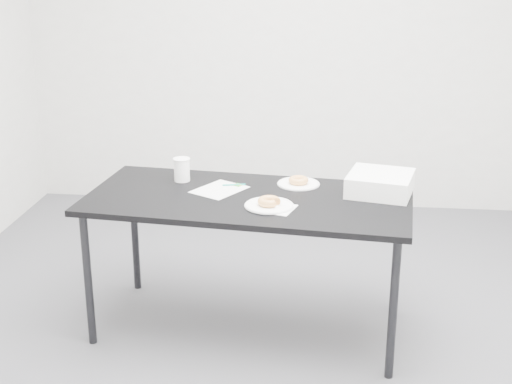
# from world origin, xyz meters

# --- Properties ---
(floor) EXTENTS (4.00, 4.00, 0.00)m
(floor) POSITION_xyz_m (0.00, 0.00, 0.00)
(floor) COLOR #46464A
(floor) RESTS_ON ground
(wall_back) EXTENTS (4.00, 0.02, 2.70)m
(wall_back) POSITION_xyz_m (0.00, 2.00, 1.35)
(wall_back) COLOR silver
(wall_back) RESTS_ON floor
(table) EXTENTS (1.74, 0.95, 0.76)m
(table) POSITION_xyz_m (-0.03, -0.05, 0.70)
(table) COLOR black
(table) RESTS_ON floor
(scorecard) EXTENTS (0.32, 0.34, 0.00)m
(scorecard) POSITION_xyz_m (-0.20, 0.05, 0.76)
(scorecard) COLOR white
(scorecard) RESTS_ON table
(logo_patch) EXTENTS (0.06, 0.06, 0.00)m
(logo_patch) POSITION_xyz_m (-0.11, 0.13, 0.76)
(logo_patch) COLOR green
(logo_patch) RESTS_ON scorecard
(pen) EXTENTS (0.12, 0.03, 0.01)m
(pen) POSITION_xyz_m (-0.13, 0.12, 0.77)
(pen) COLOR #0C8B7D
(pen) RESTS_ON scorecard
(napkin) EXTENTS (0.21, 0.21, 0.00)m
(napkin) POSITION_xyz_m (0.13, -0.21, 0.76)
(napkin) COLOR white
(napkin) RESTS_ON table
(plate_near) EXTENTS (0.24, 0.24, 0.01)m
(plate_near) POSITION_xyz_m (0.09, -0.18, 0.77)
(plate_near) COLOR white
(plate_near) RESTS_ON napkin
(donut_near) EXTENTS (0.15, 0.15, 0.04)m
(donut_near) POSITION_xyz_m (0.09, -0.18, 0.79)
(donut_near) COLOR gold
(donut_near) RESTS_ON plate_near
(plate_far) EXTENTS (0.23, 0.23, 0.01)m
(plate_far) POSITION_xyz_m (0.22, 0.18, 0.76)
(plate_far) COLOR white
(plate_far) RESTS_ON table
(donut_far) EXTENTS (0.14, 0.14, 0.04)m
(donut_far) POSITION_xyz_m (0.22, 0.18, 0.78)
(donut_far) COLOR gold
(donut_far) RESTS_ON plate_far
(coffee_cup) EXTENTS (0.09, 0.09, 0.13)m
(coffee_cup) POSITION_xyz_m (-0.43, 0.18, 0.83)
(coffee_cup) COLOR white
(coffee_cup) RESTS_ON table
(cup_lid) EXTENTS (0.09, 0.09, 0.01)m
(cup_lid) POSITION_xyz_m (0.20, 0.25, 0.77)
(cup_lid) COLOR silver
(cup_lid) RESTS_ON table
(bakery_box) EXTENTS (0.38, 0.38, 0.11)m
(bakery_box) POSITION_xyz_m (0.65, 0.09, 0.81)
(bakery_box) COLOR white
(bakery_box) RESTS_ON table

